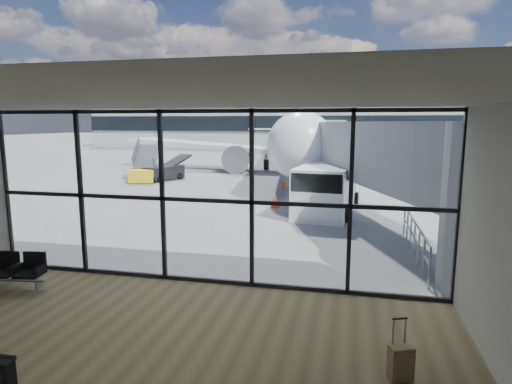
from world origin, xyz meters
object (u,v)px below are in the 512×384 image
at_px(mobile_stairs, 145,173).
at_px(suitcase, 401,363).
at_px(service_van, 326,189).
at_px(backpack, 2,374).
at_px(belt_loader, 165,172).
at_px(airliner, 297,137).
at_px(seating_row, 5,268).

bearing_deg(mobile_stairs, suitcase, -68.99).
relative_size(service_van, mobile_stairs, 1.39).
bearing_deg(suitcase, backpack, 172.89).
distance_m(suitcase, belt_loader, 26.24).
bearing_deg(airliner, belt_loader, -138.48).
xyz_separation_m(seating_row, belt_loader, (-4.80, 20.09, 0.09)).
bearing_deg(mobile_stairs, backpack, -82.92).
height_order(service_van, belt_loader, service_van).
distance_m(belt_loader, mobile_stairs, 1.41).
xyz_separation_m(seating_row, airliner, (3.65, 29.94, 2.38)).
bearing_deg(service_van, backpack, -99.46).
distance_m(suitcase, service_van, 13.05).
xyz_separation_m(backpack, service_van, (4.18, 14.47, 0.90)).
bearing_deg(backpack, mobile_stairs, 109.34).
bearing_deg(service_van, airliner, 107.78).
relative_size(airliner, service_van, 6.82).
bearing_deg(backpack, seating_row, 129.33).
bearing_deg(service_van, belt_loader, 149.63).
xyz_separation_m(service_van, mobile_stairs, (-13.37, 8.41, -0.55)).
height_order(seating_row, airliner, airliner).
distance_m(backpack, service_van, 15.09).
relative_size(suitcase, airliner, 0.03).
bearing_deg(suitcase, belt_loader, 101.06).
relative_size(backpack, airliner, 0.01).
relative_size(suitcase, service_van, 0.19).
height_order(backpack, suitcase, suitcase).
distance_m(backpack, suitcase, 6.37).
distance_m(service_van, belt_loader, 15.29).
distance_m(seating_row, backpack, 4.82).
relative_size(belt_loader, mobile_stairs, 1.05).
height_order(suitcase, service_van, service_van).
relative_size(seating_row, suitcase, 2.00).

